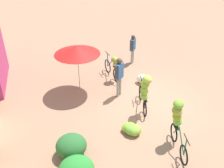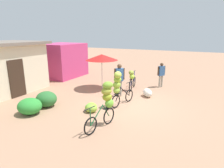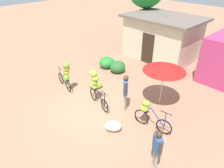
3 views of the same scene
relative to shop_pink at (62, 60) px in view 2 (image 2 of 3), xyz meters
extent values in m
plane|color=#A5795D|center=(-3.53, -7.13, -1.27)|extent=(60.00, 60.00, 0.00)
cube|color=#332319|center=(-5.03, -1.34, -0.27)|extent=(0.90, 0.06, 2.00)
cube|color=#C43971|center=(0.00, 0.00, 0.00)|extent=(3.20, 2.80, 2.54)
ellipsoid|color=#2E8D33|center=(-6.37, -3.76, -0.93)|extent=(0.96, 1.03, 0.68)
ellipsoid|color=#2D6B31|center=(-5.41, -3.75, -0.91)|extent=(0.92, 0.98, 0.72)
cylinder|color=beige|center=(-1.69, -4.61, -0.25)|extent=(0.04, 0.04, 2.04)
cone|color=red|center=(-1.69, -4.61, 0.67)|extent=(1.91, 1.91, 0.35)
torus|color=black|center=(-6.65, -7.00, -0.95)|extent=(0.64, 0.16, 0.64)
torus|color=black|center=(-5.66, -7.17, -0.95)|extent=(0.64, 0.16, 0.64)
cylinder|color=#19592D|center=(-5.83, -7.14, -0.68)|extent=(0.38, 0.10, 0.57)
cylinder|color=#19592D|center=(-6.33, -7.05, -0.68)|extent=(0.67, 0.15, 0.58)
cylinder|color=black|center=(-6.65, -7.00, -0.31)|extent=(0.50, 0.11, 0.03)
cylinder|color=#19592D|center=(-6.65, -7.00, -0.63)|extent=(0.04, 0.04, 0.64)
cube|color=black|center=(-5.76, -7.15, -0.60)|extent=(0.38, 0.20, 0.02)
ellipsoid|color=#73C039|center=(-5.70, -7.21, -0.43)|extent=(0.43, 0.38, 0.33)
ellipsoid|color=#93A224|center=(-5.74, -7.14, -0.19)|extent=(0.46, 0.43, 0.28)
ellipsoid|color=#9BA434|center=(-5.73, -7.11, 0.03)|extent=(0.51, 0.47, 0.27)
ellipsoid|color=#77A430|center=(-5.69, -7.15, 0.25)|extent=(0.51, 0.47, 0.27)
torus|color=black|center=(-3.07, -6.94, -0.95)|extent=(0.63, 0.18, 0.63)
torus|color=black|center=(-4.14, -6.72, -0.95)|extent=(0.63, 0.18, 0.63)
cylinder|color=black|center=(-3.96, -6.76, -0.67)|extent=(0.41, 0.12, 0.59)
cylinder|color=black|center=(-3.42, -6.87, -0.67)|extent=(0.72, 0.19, 0.60)
cylinder|color=black|center=(-3.07, -6.94, -0.27)|extent=(0.50, 0.13, 0.03)
cylinder|color=black|center=(-3.07, -6.94, -0.61)|extent=(0.04, 0.04, 0.69)
cube|color=black|center=(-4.04, -6.74, -0.61)|extent=(0.38, 0.21, 0.02)
ellipsoid|color=#91B83F|center=(-4.03, -6.70, -0.46)|extent=(0.39, 0.33, 0.28)
ellipsoid|color=#8FB336|center=(-4.01, -6.71, -0.20)|extent=(0.47, 0.43, 0.34)
ellipsoid|color=#8EB530|center=(-3.96, -6.72, 0.03)|extent=(0.47, 0.42, 0.27)
ellipsoid|color=#9DB73D|center=(-4.04, -6.76, 0.27)|extent=(0.41, 0.33, 0.31)
torus|color=black|center=(-0.41, -6.21, -0.93)|extent=(0.67, 0.15, 0.67)
torus|color=black|center=(-1.41, -6.37, -0.93)|extent=(0.67, 0.15, 0.67)
cylinder|color=navy|center=(-1.23, -6.34, -0.61)|extent=(0.39, 0.10, 0.67)
cylinder|color=navy|center=(-0.73, -6.26, -0.61)|extent=(0.68, 0.14, 0.68)
cylinder|color=black|center=(-0.41, -6.21, -0.24)|extent=(0.50, 0.11, 0.03)
cylinder|color=navy|center=(-0.41, -6.21, -0.59)|extent=(0.04, 0.04, 0.69)
cube|color=black|center=(-1.31, -6.36, -0.57)|extent=(0.38, 0.19, 0.02)
ellipsoid|color=#9BC534|center=(-1.30, -6.40, -0.41)|extent=(0.44, 0.40, 0.30)
ellipsoid|color=#8D9E39|center=(-1.27, -6.33, -0.18)|extent=(0.47, 0.42, 0.27)
ellipsoid|color=#73B23A|center=(-5.03, -5.90, -1.09)|extent=(0.57, 0.61, 0.36)
ellipsoid|color=#80C631|center=(-4.86, -5.87, -1.10)|extent=(0.47, 0.54, 0.35)
ellipsoid|color=#87B038|center=(-5.06, -5.99, -1.09)|extent=(0.65, 0.66, 0.35)
ellipsoid|color=olive|center=(-4.87, -5.82, -1.14)|extent=(0.64, 0.64, 0.27)
ellipsoid|color=silver|center=(-1.92, -7.54, -1.05)|extent=(0.82, 0.79, 0.44)
cylinder|color=gray|center=(0.34, -7.79, -0.89)|extent=(0.11, 0.11, 0.75)
cylinder|color=gray|center=(0.20, -7.68, -0.89)|extent=(0.11, 0.11, 0.75)
cube|color=#33598C|center=(0.27, -7.74, -0.22)|extent=(0.44, 0.40, 0.60)
cylinder|color=#4C3321|center=(0.47, -7.89, -0.19)|extent=(0.08, 0.08, 0.54)
cylinder|color=#4C3321|center=(0.07, -7.58, -0.19)|extent=(0.08, 0.08, 0.54)
sphere|color=#4C3321|center=(0.27, -7.74, 0.18)|extent=(0.20, 0.20, 0.20)
cylinder|color=gray|center=(-2.49, -6.22, -0.84)|extent=(0.11, 0.11, 0.86)
cylinder|color=gray|center=(-2.61, -6.09, -0.84)|extent=(0.11, 0.11, 0.86)
cube|color=#33598C|center=(-2.55, -6.16, -0.07)|extent=(0.42, 0.43, 0.68)
cylinder|color=#4C3321|center=(-2.39, -6.34, -0.04)|extent=(0.08, 0.08, 0.61)
cylinder|color=#4C3321|center=(-2.72, -5.97, -0.04)|extent=(0.08, 0.08, 0.61)
sphere|color=#4C3321|center=(-2.55, -6.16, 0.39)|extent=(0.23, 0.23, 0.23)
camera|label=1|loc=(-11.50, -3.42, 5.00)|focal=41.70mm
camera|label=2|loc=(-11.50, -10.26, 2.07)|focal=30.59mm
camera|label=3|loc=(2.51, -11.87, 4.63)|focal=32.79mm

